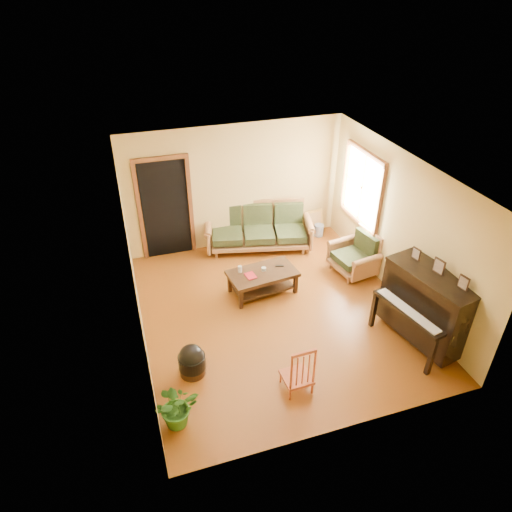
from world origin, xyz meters
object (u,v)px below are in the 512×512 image
object	(u,v)px
red_chair	(297,366)
sofa	(259,228)
ceramic_crock	(319,230)
potted_plant	(177,406)
piano	(426,308)
coffee_table	(262,282)
armchair	(354,254)
footstool	(192,363)

from	to	relation	value
red_chair	sofa	bearing A→B (deg)	77.67
ceramic_crock	potted_plant	bearing A→B (deg)	-133.92
piano	red_chair	size ratio (longest dim) A/B	1.68
sofa	potted_plant	bearing A→B (deg)	-108.36
coffee_table	ceramic_crock	world-z (taller)	coffee_table
piano	potted_plant	distance (m)	4.03
potted_plant	armchair	bearing A→B (deg)	32.53
piano	potted_plant	world-z (taller)	piano
sofa	ceramic_crock	size ratio (longest dim) A/B	8.31
armchair	red_chair	distance (m)	3.19
coffee_table	red_chair	bearing A→B (deg)	-96.35
sofa	piano	bearing A→B (deg)	-51.83
coffee_table	red_chair	size ratio (longest dim) A/B	1.44
coffee_table	potted_plant	bearing A→B (deg)	-129.58
armchair	footstool	distance (m)	3.87
ceramic_crock	potted_plant	world-z (taller)	potted_plant
coffee_table	armchair	bearing A→B (deg)	2.37
coffee_table	footstool	distance (m)	2.25
red_chair	potted_plant	size ratio (longest dim) A/B	1.35
red_chair	potted_plant	xyz separation A→B (m)	(-1.70, -0.08, -0.11)
footstool	sofa	bearing A→B (deg)	56.49
red_chair	ceramic_crock	distance (m)	4.43
sofa	armchair	size ratio (longest dim) A/B	2.58
ceramic_crock	potted_plant	xyz separation A→B (m)	(-3.82, -3.96, 0.18)
armchair	piano	world-z (taller)	piano
piano	ceramic_crock	xyz separation A→B (m)	(-0.18, 3.54, -0.50)
armchair	potted_plant	world-z (taller)	armchair
piano	red_chair	xyz separation A→B (m)	(-2.29, -0.34, -0.21)
piano	red_chair	distance (m)	2.32
coffee_table	ceramic_crock	distance (m)	2.44
sofa	ceramic_crock	distance (m)	1.47
sofa	red_chair	bearing A→B (deg)	-86.90
coffee_table	piano	world-z (taller)	piano
potted_plant	footstool	bearing A→B (deg)	66.66
sofa	footstool	size ratio (longest dim) A/B	5.44
coffee_table	red_chair	distance (m)	2.32
ceramic_crock	armchair	bearing A→B (deg)	-89.01
armchair	ceramic_crock	bearing A→B (deg)	81.96
footstool	potted_plant	xyz separation A→B (m)	(-0.35, -0.80, 0.12)
footstool	potted_plant	bearing A→B (deg)	-113.34
red_chair	potted_plant	distance (m)	1.71
potted_plant	piano	bearing A→B (deg)	5.99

